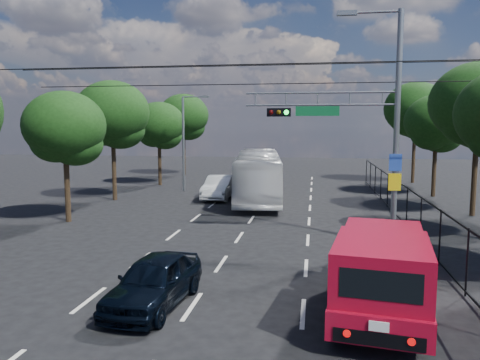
% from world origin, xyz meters
% --- Properties ---
extents(ground, '(120.00, 120.00, 0.00)m').
position_xyz_m(ground, '(0.00, 0.00, 0.00)').
color(ground, black).
rests_on(ground, ground).
extents(lane_markings, '(6.12, 38.00, 0.01)m').
position_xyz_m(lane_markings, '(-0.00, 14.00, 0.01)').
color(lane_markings, beige).
rests_on(lane_markings, ground).
extents(signal_mast, '(6.43, 0.39, 9.50)m').
position_xyz_m(signal_mast, '(5.28, 7.99, 5.24)').
color(signal_mast, slate).
rests_on(signal_mast, ground).
extents(streetlight_left, '(2.09, 0.22, 7.08)m').
position_xyz_m(streetlight_left, '(-6.33, 22.00, 3.94)').
color(streetlight_left, slate).
rests_on(streetlight_left, ground).
extents(utility_wires, '(22.00, 5.04, 0.74)m').
position_xyz_m(utility_wires, '(0.00, 8.83, 7.23)').
color(utility_wires, black).
rests_on(utility_wires, ground).
extents(fence_right, '(0.06, 34.03, 2.00)m').
position_xyz_m(fence_right, '(7.60, 12.17, 1.03)').
color(fence_right, black).
rests_on(fence_right, ground).
extents(tree_right_c, '(5.10, 5.10, 8.29)m').
position_xyz_m(tree_right_c, '(11.82, 15.02, 5.73)').
color(tree_right_c, black).
rests_on(tree_right_c, ground).
extents(tree_right_d, '(4.32, 4.32, 7.02)m').
position_xyz_m(tree_right_d, '(11.42, 22.02, 4.85)').
color(tree_right_d, black).
rests_on(tree_right_d, ground).
extents(tree_right_e, '(5.28, 5.28, 8.58)m').
position_xyz_m(tree_right_e, '(11.62, 30.02, 5.94)').
color(tree_right_e, black).
rests_on(tree_right_e, ground).
extents(tree_left_b, '(4.08, 4.08, 6.63)m').
position_xyz_m(tree_left_b, '(-9.18, 10.02, 4.58)').
color(tree_left_b, black).
rests_on(tree_left_b, ground).
extents(tree_left_c, '(4.80, 4.80, 7.80)m').
position_xyz_m(tree_left_c, '(-9.78, 17.02, 5.40)').
color(tree_left_c, black).
rests_on(tree_left_c, ground).
extents(tree_left_d, '(4.20, 4.20, 6.83)m').
position_xyz_m(tree_left_d, '(-9.38, 25.02, 4.72)').
color(tree_left_d, black).
rests_on(tree_left_d, ground).
extents(tree_left_e, '(4.92, 4.92, 7.99)m').
position_xyz_m(tree_left_e, '(-9.58, 33.02, 5.53)').
color(tree_left_e, black).
rests_on(tree_left_e, ground).
extents(red_pickup, '(2.99, 6.21, 2.23)m').
position_xyz_m(red_pickup, '(4.98, 0.23, 1.19)').
color(red_pickup, black).
rests_on(red_pickup, ground).
extents(navy_hatchback, '(2.00, 4.20, 1.39)m').
position_xyz_m(navy_hatchback, '(-1.03, -0.10, 0.69)').
color(navy_hatchback, black).
rests_on(navy_hatchback, ground).
extents(white_bus, '(4.00, 11.99, 3.28)m').
position_xyz_m(white_bus, '(-0.42, 18.53, 1.64)').
color(white_bus, silver).
rests_on(white_bus, ground).
extents(white_van, '(1.69, 4.71, 1.55)m').
position_xyz_m(white_van, '(-3.06, 18.67, 0.77)').
color(white_van, silver).
rests_on(white_van, ground).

